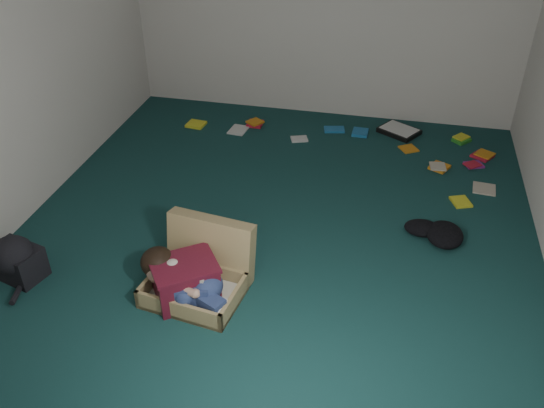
% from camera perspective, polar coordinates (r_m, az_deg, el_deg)
% --- Properties ---
extents(floor, '(4.50, 4.50, 0.00)m').
position_cam_1_polar(floor, '(4.54, 0.42, -2.64)').
color(floor, '#153C3B').
rests_on(floor, ground).
extents(wall_front, '(4.50, 0.00, 4.50)m').
position_cam_1_polar(wall_front, '(2.07, -13.15, -9.86)').
color(wall_front, silver).
rests_on(wall_front, ground).
extents(wall_left, '(0.00, 4.50, 4.50)m').
position_cam_1_polar(wall_left, '(4.73, -24.68, 13.66)').
color(wall_left, silver).
rests_on(wall_left, ground).
extents(suitcase, '(0.71, 0.69, 0.46)m').
position_cam_1_polar(suitcase, '(3.97, -7.05, -6.63)').
color(suitcase, tan).
rests_on(suitcase, floor).
extents(person, '(0.66, 0.39, 0.28)m').
position_cam_1_polar(person, '(3.86, -8.73, -7.42)').
color(person, beige).
rests_on(person, suitcase).
extents(maroon_bin, '(0.54, 0.52, 0.29)m').
position_cam_1_polar(maroon_bin, '(3.90, -8.58, -7.50)').
color(maroon_bin, '#581122').
rests_on(maroon_bin, floor).
extents(backpack, '(0.50, 0.44, 0.26)m').
position_cam_1_polar(backpack, '(4.41, -23.90, -5.20)').
color(backpack, black).
rests_on(backpack, floor).
extents(clothing_pile, '(0.39, 0.32, 0.12)m').
position_cam_1_polar(clothing_pile, '(4.60, 15.76, -2.59)').
color(clothing_pile, black).
rests_on(clothing_pile, floor).
extents(paper_tray, '(0.47, 0.44, 0.05)m').
position_cam_1_polar(paper_tray, '(6.11, 12.47, 7.10)').
color(paper_tray, black).
rests_on(paper_tray, floor).
extents(book_scatter, '(3.12, 1.35, 0.02)m').
position_cam_1_polar(book_scatter, '(5.75, 9.79, 5.47)').
color(book_scatter, yellow).
rests_on(book_scatter, floor).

